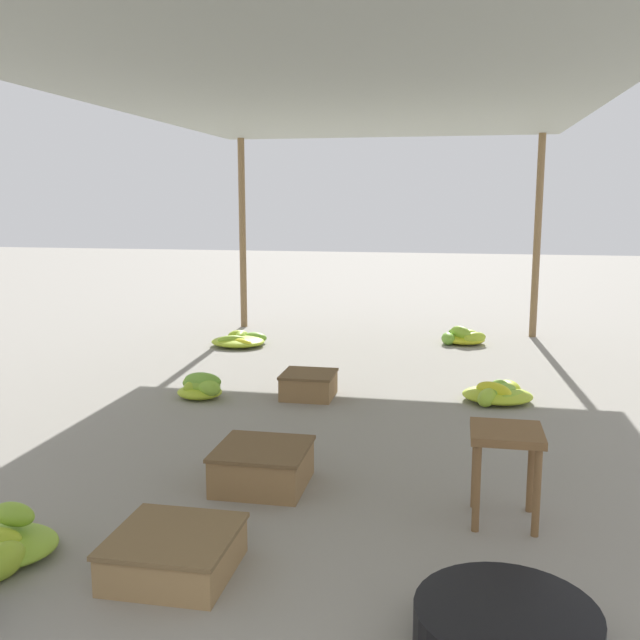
# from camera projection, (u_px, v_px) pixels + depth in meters

# --- Properties ---
(canopy_post_back_left) EXTENTS (0.08, 0.08, 2.26)m
(canopy_post_back_left) POSITION_uv_depth(u_px,v_px,m) (243.00, 234.00, 8.59)
(canopy_post_back_left) COLOR olive
(canopy_post_back_left) RESTS_ON ground
(canopy_post_back_right) EXTENTS (0.08, 0.08, 2.26)m
(canopy_post_back_right) POSITION_uv_depth(u_px,v_px,m) (537.00, 237.00, 7.95)
(canopy_post_back_right) COLOR olive
(canopy_post_back_right) RESTS_ON ground
(canopy_tarp) EXTENTS (3.83, 7.37, 0.04)m
(canopy_tarp) POSITION_uv_depth(u_px,v_px,m) (333.00, 87.00, 4.70)
(canopy_tarp) COLOR #9EA399
(canopy_tarp) RESTS_ON canopy_post_front_left
(stool) EXTENTS (0.34, 0.34, 0.47)m
(stool) POSITION_uv_depth(u_px,v_px,m) (506.00, 448.00, 3.42)
(stool) COLOR brown
(stool) RESTS_ON ground
(basin_black) EXTENTS (0.64, 0.64, 0.17)m
(basin_black) POSITION_uv_depth(u_px,v_px,m) (506.00, 631.00, 2.45)
(basin_black) COLOR black
(basin_black) RESTS_ON ground
(banana_pile_left_0) EXTENTS (0.45, 0.39, 0.21)m
(banana_pile_left_0) POSITION_uv_depth(u_px,v_px,m) (202.00, 387.00, 5.61)
(banana_pile_left_0) COLOR #A2C52F
(banana_pile_left_0) RESTS_ON ground
(banana_pile_left_1) EXTENTS (0.57, 0.58, 0.14)m
(banana_pile_left_1) POSITION_uv_depth(u_px,v_px,m) (240.00, 340.00, 7.63)
(banana_pile_left_1) COLOR #96C031
(banana_pile_left_1) RESTS_ON ground
(banana_pile_left_2) EXTENTS (0.47, 0.52, 0.22)m
(banana_pile_left_2) POSITION_uv_depth(u_px,v_px,m) (1.00, 546.00, 3.08)
(banana_pile_left_2) COLOR #B2CC2C
(banana_pile_left_2) RESTS_ON ground
(banana_pile_right_0) EXTENTS (0.54, 0.60, 0.16)m
(banana_pile_right_0) POSITION_uv_depth(u_px,v_px,m) (499.00, 393.00, 5.52)
(banana_pile_right_0) COLOR #79B536
(banana_pile_right_0) RESTS_ON ground
(banana_pile_right_1) EXTENTS (0.52, 0.45, 0.20)m
(banana_pile_right_1) POSITION_uv_depth(u_px,v_px,m) (464.00, 337.00, 7.71)
(banana_pile_right_1) COLOR #77B437
(banana_pile_right_1) RESTS_ON ground
(crate_near) EXTENTS (0.41, 0.41, 0.20)m
(crate_near) POSITION_uv_depth(u_px,v_px,m) (309.00, 385.00, 5.64)
(crate_near) COLOR olive
(crate_near) RESTS_ON ground
(crate_mid) EXTENTS (0.50, 0.50, 0.22)m
(crate_mid) POSITION_uv_depth(u_px,v_px,m) (263.00, 466.00, 3.89)
(crate_mid) COLOR olive
(crate_mid) RESTS_ON ground
(crate_far) EXTENTS (0.51, 0.51, 0.18)m
(crate_far) POSITION_uv_depth(u_px,v_px,m) (174.00, 553.00, 2.98)
(crate_far) COLOR #9E7A4C
(crate_far) RESTS_ON ground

